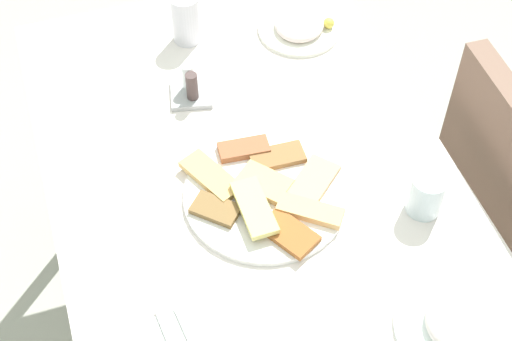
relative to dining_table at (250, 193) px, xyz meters
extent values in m
plane|color=#AAA89D|center=(0.00, 0.00, -0.65)|extent=(6.00, 6.00, 0.00)
cube|color=white|center=(0.00, 0.00, 0.07)|extent=(1.20, 0.81, 0.02)
cylinder|color=#4F5456|center=(-0.54, -0.35, -0.30)|extent=(0.04, 0.04, 0.70)
cylinder|color=#4F5456|center=(-0.54, 0.35, -0.30)|extent=(0.04, 0.04, 0.70)
cube|color=brown|center=(0.14, 0.51, 0.01)|extent=(0.40, 0.06, 0.46)
cylinder|color=#92764B|center=(-0.05, 0.51, -0.47)|extent=(0.03, 0.03, 0.37)
cylinder|color=white|center=(0.08, 0.01, 0.09)|extent=(0.33, 0.33, 0.01)
cube|color=#E7B270|center=(0.06, 0.01, 0.10)|extent=(0.12, 0.12, 0.01)
cube|color=#E7D87B|center=(0.12, -0.03, 0.11)|extent=(0.14, 0.06, 0.01)
cube|color=#DFAE66|center=(0.01, -0.08, 0.10)|extent=(0.15, 0.11, 0.01)
cube|color=#A15B28|center=(0.19, 0.02, 0.10)|extent=(0.13, 0.11, 0.01)
cube|color=olive|center=(0.00, 0.06, 0.10)|extent=(0.06, 0.11, 0.01)
cube|color=#9F5A39|center=(-0.04, 0.00, 0.10)|extent=(0.06, 0.11, 0.02)
cube|color=tan|center=(0.08, 0.11, 0.10)|extent=(0.12, 0.13, 0.01)
cube|color=olive|center=(0.09, -0.10, 0.10)|extent=(0.10, 0.10, 0.01)
cube|color=#E7B371|center=(0.15, 0.07, 0.10)|extent=(0.11, 0.13, 0.02)
cylinder|color=white|center=(-0.38, 0.24, 0.08)|extent=(0.20, 0.20, 0.01)
ellipsoid|color=white|center=(-0.38, 0.24, 0.10)|extent=(0.17, 0.17, 0.04)
sphere|color=#ECD750|center=(-0.35, 0.31, 0.10)|extent=(0.03, 0.03, 0.03)
cylinder|color=white|center=(0.46, 0.24, 0.08)|extent=(0.22, 0.22, 0.01)
ellipsoid|color=white|center=(0.46, 0.24, 0.10)|extent=(0.17, 0.16, 0.05)
cylinder|color=silver|center=(-0.43, -0.02, 0.14)|extent=(0.07, 0.07, 0.12)
cylinder|color=silver|center=(0.20, 0.29, 0.12)|extent=(0.07, 0.07, 0.09)
cube|color=#B2B2B7|center=(-0.24, -0.06, 0.09)|extent=(0.11, 0.11, 0.01)
cylinder|color=white|center=(-0.26, -0.06, 0.12)|extent=(0.03, 0.03, 0.06)
cylinder|color=#4C3B3A|center=(-0.22, -0.06, 0.12)|extent=(0.03, 0.03, 0.07)
camera|label=1|loc=(0.94, -0.29, 1.28)|focal=53.23mm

